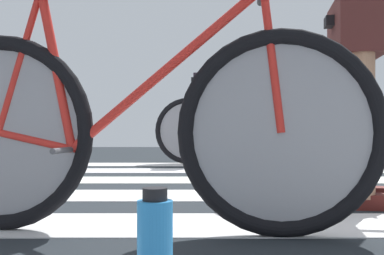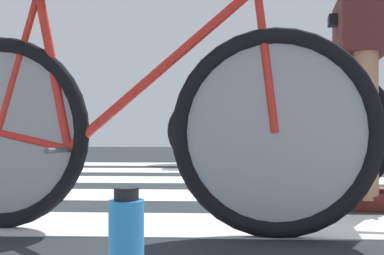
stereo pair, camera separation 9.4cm
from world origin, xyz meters
The scene contains 6 objects.
ground centered at (0.00, 0.00, 0.01)m, with size 18.00×14.00×0.02m.
crosswalk_markings centered at (-0.01, -0.21, 0.02)m, with size 5.48×4.98×0.00m.
bicycle_1_of_3 centered at (-0.43, -1.13, 0.41)m, with size 1.73×0.52×0.93m.
cyclist_2_of_3 centered at (0.60, -0.49, 0.67)m, with size 0.36×0.44×1.00m.
bicycle_3_of_3 centered at (0.24, 2.09, 0.41)m, with size 1.73×0.52×0.93m.
cyclist_3_of_3 centered at (-0.07, 2.12, 0.64)m, with size 0.35×0.43×0.96m.
Camera 2 is at (-0.13, -2.73, 0.39)m, focal length 42.26 mm.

